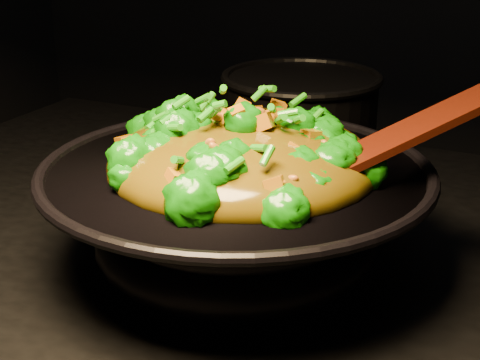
% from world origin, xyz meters
% --- Properties ---
extents(wok, '(0.48, 0.48, 0.11)m').
position_xyz_m(wok, '(0.02, -0.05, 0.96)').
color(wok, black).
rests_on(wok, stovetop).
extents(stir_fry, '(0.36, 0.36, 0.10)m').
position_xyz_m(stir_fry, '(0.02, -0.04, 1.06)').
color(stir_fry, '#137408').
rests_on(stir_fry, wok).
extents(spatula, '(0.26, 0.22, 0.13)m').
position_xyz_m(spatula, '(0.19, 0.00, 1.07)').
color(spatula, '#361708').
rests_on(spatula, wok).
extents(back_pot, '(0.26, 0.26, 0.13)m').
position_xyz_m(back_pot, '(-0.05, 0.32, 0.97)').
color(back_pot, black).
rests_on(back_pot, stovetop).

